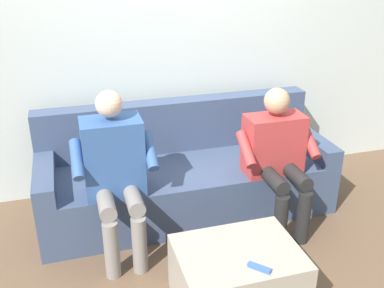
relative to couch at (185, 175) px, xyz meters
name	(u,v)px	position (x,y,z in m)	size (l,w,h in m)	color
ground_plane	(214,260)	(0.00, 0.74, -0.29)	(8.00, 8.00, 0.00)	brown
back_wall	(167,27)	(0.00, -0.51, 1.09)	(5.18, 0.06, 2.76)	silver
couch	(185,175)	(0.00, 0.00, 0.00)	(2.28, 0.82, 0.84)	#3D4C6B
coffee_table	(237,277)	(0.00, 1.16, -0.10)	(0.71, 0.54, 0.38)	#A89E8E
person_left_seated	(277,152)	(-0.59, 0.42, 0.31)	(0.58, 0.54, 1.07)	#B23838
person_right_seated	(115,166)	(0.59, 0.39, 0.35)	(0.55, 0.56, 1.15)	#335693
remote_blue	(259,268)	(-0.05, 1.34, 0.11)	(0.13, 0.03, 0.02)	#3860B7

